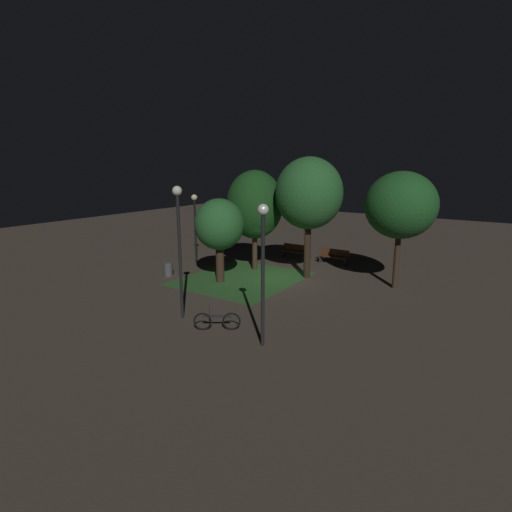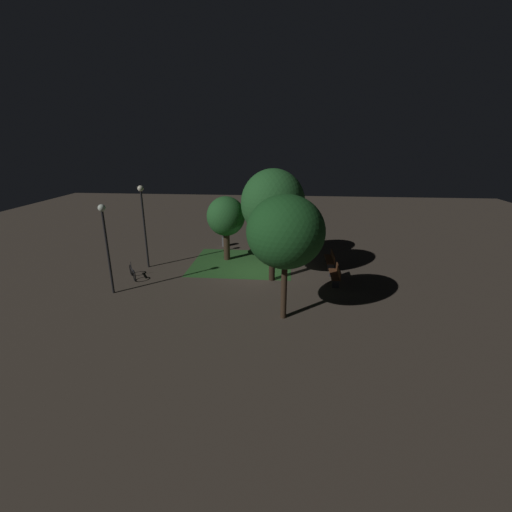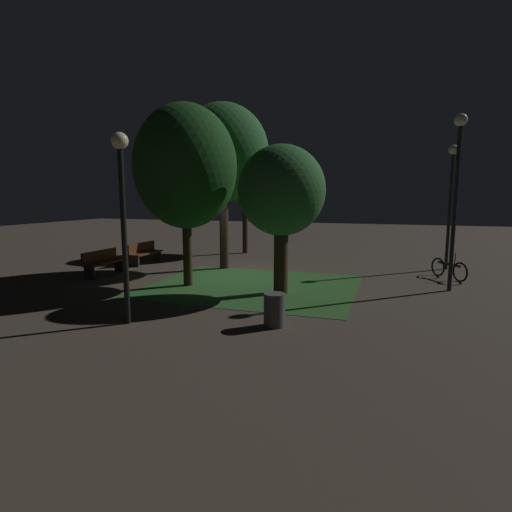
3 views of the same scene
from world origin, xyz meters
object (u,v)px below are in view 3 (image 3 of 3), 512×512
Objects in this scene: lamp_post_plaza_west at (457,174)px; bicycle at (449,269)px; bench_lawn_edge at (103,262)px; lamp_post_near_wall at (451,186)px; tree_tall_center at (281,192)px; bench_corner at (145,252)px; tree_back_left at (185,167)px; trash_bin at (274,310)px; tree_lawn_side at (245,171)px; tree_left_canopy at (223,153)px; lamp_post_plaza_east at (122,194)px.

bicycle is at bearing 174.27° from lamp_post_plaza_west.
bench_lawn_edge is 13.11m from lamp_post_near_wall.
tree_tall_center is at bearing -40.87° from lamp_post_near_wall.
bench_corner is 11.88m from lamp_post_plaza_west.
tree_back_left is 1.09× the size of lamp_post_plaza_west.
bench_lawn_edge is 0.35× the size of lamp_post_plaza_west.
bench_lawn_edge is 11.85m from lamp_post_plaza_west.
tree_tall_center is 3.12m from tree_back_left.
bench_lawn_edge is at bearing -116.62° from trash_bin.
tree_left_canopy is at bearing 9.33° from tree_lawn_side.
tree_left_canopy reaches higher than lamp_post_near_wall.
lamp_post_plaza_west is 1.09× the size of lamp_post_near_wall.
lamp_post_plaza_west is at bearing 95.90° from bench_lawn_edge.
trash_bin is (4.89, -4.02, -3.04)m from lamp_post_plaza_west.
tree_left_canopy is 4.32× the size of bicycle.
bench_lawn_edge is 0.39× the size of lamp_post_near_wall.
tree_back_left is at bearing -65.01° from bicycle.
lamp_post_near_wall is (-5.74, 8.06, -0.49)m from tree_back_left.
bench_lawn_edge is at bearing -22.32° from tree_lawn_side.
tree_lawn_side is (-4.38, 2.87, 3.50)m from bench_corner.
trash_bin is at bearing 63.38° from bench_lawn_edge.
tree_left_canopy reaches higher than lamp_post_plaza_east.
lamp_post_plaza_east is 5.69× the size of trash_bin.
tree_tall_center is at bearing 84.17° from bench_lawn_edge.
bench_lawn_edge is 5.90m from tree_left_canopy.
lamp_post_plaza_east is at bearing -44.02° from bicycle.
lamp_post_plaza_west is at bearing -4.96° from lamp_post_near_wall.
bench_corner reaches higher than trash_bin.
lamp_post_plaza_west reaches higher than bicycle.
bench_corner is 5.30m from tree_left_canopy.
bicycle is (-1.89, 0.19, -3.06)m from lamp_post_plaza_west.
trash_bin is at bearing 50.08° from tree_back_left.
lamp_post_near_wall is (-3.95, 0.34, -0.24)m from lamp_post_plaza_west.
tree_tall_center is (3.29, 6.73, 2.42)m from bench_corner.
bicycle is at bearing 93.33° from tree_left_canopy.
bench_lawn_edge is 0.32× the size of tree_lawn_side.
lamp_post_near_wall reaches higher than trash_bin.
trash_bin is (6.31, 3.81, -4.02)m from tree_left_canopy.
bench_corner is 0.44× the size of lamp_post_plaza_east.
lamp_post_near_wall is at bearing 139.13° from tree_tall_center.
bicycle is (-6.78, 4.21, -0.02)m from trash_bin.
tree_lawn_side is 4.45m from tree_left_canopy.
bicycle reaches higher than trash_bin.
bench_lawn_edge is 12.01m from bicycle.
bench_corner is at bearing -130.98° from tree_back_left.
tree_lawn_side is at bearing -114.07° from bicycle.
bench_lawn_edge is at bearing -95.83° from tree_tall_center.
bicycle is at bearing 114.99° from tree_back_left.
tree_lawn_side is 10.25m from bicycle.
tree_lawn_side is 9.13m from lamp_post_near_wall.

